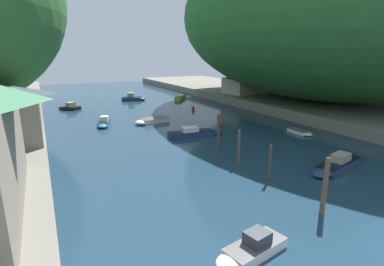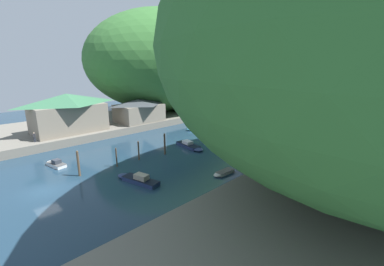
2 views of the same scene
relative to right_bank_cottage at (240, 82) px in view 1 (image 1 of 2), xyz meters
name	(u,v)px [view 1 (image 1 of 2)]	position (x,y,z in m)	size (l,w,h in m)	color
water_surface	(172,124)	(-19.61, -11.98, -3.79)	(130.00, 130.00, 0.00)	#1E384C
right_bank	(312,104)	(6.60, -11.98, -3.05)	(22.00, 120.00, 1.49)	slate
hillside_right	(329,14)	(7.70, -12.36, 11.38)	(42.57, 59.59, 27.38)	#2D662D
right_bank_cottage	(240,82)	(0.00, 0.00, 0.00)	(4.96, 6.87, 4.46)	#B2A899
boat_yellow_tender	(197,133)	(-19.44, -18.84, -3.45)	(6.61, 2.51, 1.06)	navy
boat_white_cruiser	(134,98)	(-18.24, 10.32, -3.31)	(5.01, 3.53, 1.56)	navy
boat_far_upstream	(104,123)	(-27.91, -9.29, -3.42)	(2.54, 4.11, 1.18)	teal
boat_small_dinghy	(301,132)	(-8.25, -23.67, -3.60)	(1.26, 3.37, 0.39)	silver
boat_red_skiff	(336,165)	(-14.30, -33.07, -3.43)	(6.45, 2.89, 1.16)	navy
boat_near_quay	(250,250)	(-27.04, -38.58, -3.46)	(4.05, 2.01, 1.06)	white
boat_open_rowboat	(181,97)	(-8.77, 8.36, -3.44)	(4.82, 5.54, 0.71)	gold
boat_moored_right	(151,121)	(-21.99, -10.42, -3.48)	(5.15, 3.00, 0.63)	silver
boat_cabin_cruiser	(69,107)	(-30.82, 5.48, -3.42)	(3.86, 3.88, 1.23)	black
mooring_post_nearest	(325,186)	(-21.02, -37.47, -2.04)	(0.29, 0.29, 3.49)	brown
mooring_post_second	(270,162)	(-20.55, -32.36, -2.38)	(0.20, 0.20, 2.81)	#4C3D2D
mooring_post_middle	(239,147)	(-20.63, -28.63, -2.28)	(0.23, 0.23, 3.01)	brown
mooring_post_fourth	(219,131)	(-19.85, -24.20, -2.02)	(0.29, 0.29, 3.53)	#4C3D2D
channel_buoy_near	(220,124)	(-14.78, -16.37, -3.41)	(0.66, 0.66, 0.99)	red
channel_buoy_far	(193,108)	(-12.51, -4.44, -3.45)	(0.58, 0.58, 0.87)	red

